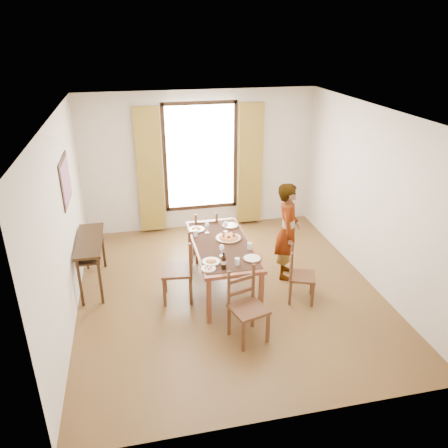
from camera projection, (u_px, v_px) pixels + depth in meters
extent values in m
plane|color=#4D2D18|center=(228.00, 290.00, 6.78)|extent=(5.00, 5.00, 0.00)
cube|color=beige|center=(200.00, 162.00, 8.45)|extent=(4.50, 0.10, 2.70)
cube|color=beige|center=(289.00, 311.00, 3.99)|extent=(4.50, 0.10, 2.70)
cube|color=beige|center=(64.00, 223.00, 5.79)|extent=(0.10, 5.00, 2.70)
cube|color=beige|center=(372.00, 198.00, 6.66)|extent=(0.10, 5.00, 2.70)
cube|color=white|center=(229.00, 112.00, 5.66)|extent=(4.50, 5.00, 0.04)
cube|color=white|center=(200.00, 157.00, 8.38)|extent=(1.30, 0.04, 2.00)
cube|color=olive|center=(150.00, 171.00, 8.22)|extent=(0.48, 0.10, 2.40)
cube|color=olive|center=(250.00, 165.00, 8.60)|extent=(0.48, 0.10, 2.40)
cube|color=black|center=(65.00, 180.00, 6.16)|extent=(0.02, 0.86, 0.66)
cube|color=#E0442A|center=(66.00, 180.00, 6.16)|extent=(0.01, 0.76, 0.56)
cube|color=#311E10|center=(89.00, 240.00, 6.60)|extent=(0.38, 1.20, 0.04)
cube|color=#311E10|center=(90.00, 248.00, 6.65)|extent=(0.34, 1.10, 0.03)
cube|color=#311E10|center=(80.00, 283.00, 6.24)|extent=(0.04, 0.04, 0.76)
cube|color=#311E10|center=(86.00, 248.00, 7.22)|extent=(0.04, 0.04, 0.76)
cube|color=#311E10|center=(100.00, 281.00, 6.30)|extent=(0.04, 0.04, 0.76)
cube|color=#311E10|center=(103.00, 247.00, 7.28)|extent=(0.04, 0.04, 0.76)
cube|color=brown|center=(222.00, 245.00, 6.58)|extent=(0.85, 1.86, 0.05)
cube|color=black|center=(222.00, 244.00, 6.56)|extent=(0.78, 1.71, 0.01)
cube|color=brown|center=(209.00, 301.00, 5.88)|extent=(0.06, 0.06, 0.70)
cube|color=brown|center=(190.00, 244.00, 7.43)|extent=(0.06, 0.06, 0.70)
cube|color=brown|center=(261.00, 295.00, 6.03)|extent=(0.06, 0.06, 0.70)
cube|color=brown|center=(232.00, 240.00, 7.58)|extent=(0.06, 0.06, 0.70)
cube|color=#4E301A|center=(177.00, 271.00, 6.38)|extent=(0.49, 0.49, 0.04)
cube|color=#4E301A|center=(165.00, 278.00, 6.63)|extent=(0.04, 0.04, 0.48)
cube|color=#4E301A|center=(190.00, 277.00, 6.67)|extent=(0.04, 0.04, 0.48)
cube|color=#4E301A|center=(164.00, 292.00, 6.29)|extent=(0.04, 0.04, 0.48)
cube|color=#4E301A|center=(191.00, 291.00, 6.32)|extent=(0.04, 0.04, 0.48)
cube|color=#4E301A|center=(190.00, 248.00, 6.46)|extent=(0.04, 0.04, 0.53)
cube|color=#4E301A|center=(190.00, 260.00, 6.11)|extent=(0.04, 0.04, 0.53)
cube|color=#4E301A|center=(190.00, 260.00, 6.33)|extent=(0.07, 0.38, 0.05)
cube|color=#4E301A|center=(190.00, 249.00, 6.25)|extent=(0.07, 0.38, 0.05)
cube|color=#4E301A|center=(205.00, 236.00, 7.53)|extent=(0.41, 0.41, 0.04)
cube|color=#4E301A|center=(213.00, 242.00, 7.81)|extent=(0.04, 0.04, 0.44)
cube|color=#4E301A|center=(217.00, 251.00, 7.50)|extent=(0.04, 0.04, 0.44)
cube|color=#4E301A|center=(194.00, 243.00, 7.75)|extent=(0.04, 0.04, 0.44)
cube|color=#4E301A|center=(197.00, 252.00, 7.44)|extent=(0.04, 0.04, 0.44)
cube|color=#4E301A|center=(217.00, 226.00, 7.30)|extent=(0.04, 0.04, 0.49)
cube|color=#4E301A|center=(196.00, 228.00, 7.24)|extent=(0.04, 0.04, 0.49)
cube|color=#4E301A|center=(207.00, 233.00, 7.31)|extent=(0.35, 0.03, 0.05)
cube|color=#4E301A|center=(206.00, 223.00, 7.24)|extent=(0.35, 0.03, 0.05)
cube|color=#4E301A|center=(249.00, 309.00, 5.54)|extent=(0.53, 0.53, 0.04)
cube|color=#4E301A|center=(243.00, 336.00, 5.41)|extent=(0.04, 0.04, 0.46)
cube|color=#4E301A|center=(229.00, 320.00, 5.70)|extent=(0.04, 0.04, 0.46)
cube|color=#4E301A|center=(268.00, 327.00, 5.57)|extent=(0.04, 0.04, 0.46)
cube|color=#4E301A|center=(253.00, 312.00, 5.86)|extent=(0.04, 0.04, 0.46)
cube|color=#4E301A|center=(229.00, 289.00, 5.51)|extent=(0.04, 0.04, 0.51)
cube|color=#4E301A|center=(253.00, 281.00, 5.67)|extent=(0.04, 0.04, 0.51)
cube|color=#4E301A|center=(241.00, 292.00, 5.63)|extent=(0.36, 0.13, 0.05)
cube|color=#4E301A|center=(241.00, 279.00, 5.56)|extent=(0.36, 0.13, 0.05)
cube|color=#4E301A|center=(302.00, 276.00, 6.37)|extent=(0.48, 0.48, 0.04)
cube|color=#4E301A|center=(312.00, 295.00, 6.29)|extent=(0.04, 0.04, 0.40)
cube|color=#4E301A|center=(290.00, 293.00, 6.34)|extent=(0.04, 0.04, 0.40)
cube|color=#4E301A|center=(312.00, 283.00, 6.58)|extent=(0.04, 0.04, 0.40)
cube|color=#4E301A|center=(290.00, 281.00, 6.62)|extent=(0.04, 0.04, 0.40)
cube|color=#4E301A|center=(291.00, 268.00, 6.16)|extent=(0.03, 0.03, 0.45)
cube|color=#4E301A|center=(292.00, 257.00, 6.45)|extent=(0.03, 0.03, 0.45)
cube|color=#4E301A|center=(291.00, 267.00, 6.34)|extent=(0.14, 0.31, 0.04)
cube|color=#4E301A|center=(292.00, 258.00, 6.28)|extent=(0.14, 0.31, 0.04)
imported|color=gray|center=(288.00, 231.00, 6.87)|extent=(0.83, 0.77, 1.58)
cylinder|color=silver|center=(250.00, 246.00, 6.37)|extent=(0.07, 0.07, 0.10)
cylinder|color=silver|center=(195.00, 233.00, 6.77)|extent=(0.07, 0.07, 0.10)
cylinder|color=silver|center=(237.00, 262.00, 5.95)|extent=(0.07, 0.07, 0.10)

